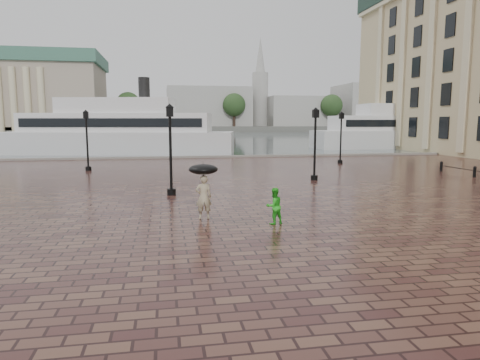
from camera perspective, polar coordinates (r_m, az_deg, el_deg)
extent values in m
plane|color=#331817|center=(13.68, 17.97, -8.13)|extent=(300.00, 300.00, 0.00)
plane|color=#4C575C|center=(103.84, -6.56, 5.72)|extent=(240.00, 240.00, 0.00)
cube|color=slate|center=(44.19, -1.79, 3.03)|extent=(80.00, 0.60, 0.30)
cube|color=#4C4C47|center=(171.72, -7.96, 6.83)|extent=(300.00, 60.00, 2.00)
cube|color=gray|center=(164.20, -27.69, 9.82)|extent=(55.00, 30.00, 22.00)
cube|color=#386652|center=(165.24, -27.96, 13.97)|extent=(57.00, 32.00, 4.00)
cube|color=#9D9B95|center=(162.49, -4.31, 9.65)|extent=(30.00, 22.00, 14.00)
cube|color=#9D9B95|center=(169.57, 7.70, 9.02)|extent=(25.00, 22.00, 11.00)
cube|color=#9D9B95|center=(183.29, 18.34, 9.38)|extent=(35.00, 22.00, 16.00)
cylinder|color=#9D9B95|center=(165.82, 2.70, 10.66)|extent=(6.00, 6.00, 20.00)
cone|color=#9D9B95|center=(167.11, 2.73, 15.46)|extent=(5.00, 5.00, 18.00)
cylinder|color=#2D2119|center=(157.01, -27.92, 7.02)|extent=(1.00, 1.00, 8.00)
sphere|color=#1E3819|center=(157.12, -28.05, 9.02)|extent=(8.00, 8.00, 8.00)
cylinder|color=#2D2119|center=(150.04, -14.62, 7.67)|extent=(1.00, 1.00, 8.00)
sphere|color=#1E3819|center=(150.16, -14.69, 9.77)|extent=(8.00, 8.00, 8.00)
cylinder|color=#2D2119|center=(151.54, -0.79, 7.92)|extent=(1.00, 1.00, 8.00)
sphere|color=#1E3819|center=(151.66, -0.79, 10.00)|extent=(8.00, 8.00, 8.00)
cylinder|color=#2D2119|center=(161.28, 12.06, 7.74)|extent=(1.00, 1.00, 8.00)
sphere|color=#1E3819|center=(161.38, 12.11, 9.69)|extent=(8.00, 8.00, 8.00)
cylinder|color=#2D2119|center=(177.89, 22.96, 7.29)|extent=(1.00, 1.00, 8.00)
sphere|color=#1E3819|center=(177.99, 23.06, 9.06)|extent=(8.00, 8.00, 8.00)
cylinder|color=black|center=(32.44, 28.79, 0.87)|extent=(0.20, 0.20, 0.60)
sphere|color=black|center=(32.40, 28.83, 1.44)|extent=(0.22, 0.22, 0.22)
cylinder|color=black|center=(35.21, 25.24, 1.57)|extent=(0.20, 0.20, 0.60)
sphere|color=black|center=(35.18, 25.27, 2.08)|extent=(0.22, 0.22, 0.22)
cylinder|color=black|center=(21.87, -9.13, -1.55)|extent=(0.44, 0.44, 0.30)
cylinder|color=black|center=(21.65, -9.23, 3.29)|extent=(0.14, 0.14, 4.00)
cube|color=black|center=(21.59, -9.36, 8.98)|extent=(0.35, 0.35, 0.50)
sphere|color=beige|center=(21.59, -9.36, 8.98)|extent=(0.28, 0.28, 0.28)
cylinder|color=black|center=(27.44, 9.86, 0.32)|extent=(0.44, 0.44, 0.30)
cylinder|color=black|center=(27.27, 9.95, 4.18)|extent=(0.14, 0.14, 4.00)
cube|color=black|center=(27.22, 10.06, 8.70)|extent=(0.35, 0.35, 0.50)
sphere|color=beige|center=(27.22, 10.06, 8.70)|extent=(0.28, 0.28, 0.28)
cylinder|color=black|center=(34.25, -19.56, 1.45)|extent=(0.44, 0.44, 0.30)
cylinder|color=black|center=(34.11, -19.70, 4.54)|extent=(0.14, 0.14, 4.00)
cube|color=black|center=(34.07, -19.87, 8.15)|extent=(0.35, 0.35, 0.50)
sphere|color=beige|center=(34.07, -19.87, 8.15)|extent=(0.28, 0.28, 0.28)
cylinder|color=black|center=(38.89, 13.20, 2.40)|extent=(0.44, 0.44, 0.30)
cylinder|color=black|center=(38.76, 13.28, 5.12)|extent=(0.14, 0.14, 4.00)
cube|color=black|center=(38.73, 13.38, 8.30)|extent=(0.35, 0.35, 0.50)
sphere|color=beige|center=(38.73, 13.38, 8.30)|extent=(0.28, 0.28, 0.28)
imported|color=tan|center=(16.23, -4.87, -2.27)|extent=(0.61, 0.40, 1.67)
imported|color=green|center=(15.40, 4.57, -3.48)|extent=(0.77, 0.68, 1.32)
cube|color=silver|center=(50.90, -15.89, 4.78)|extent=(26.84, 11.39, 2.51)
cube|color=silver|center=(50.84, -15.99, 7.37)|extent=(21.56, 9.52, 2.09)
cube|color=silver|center=(50.87, -16.07, 9.48)|extent=(13.25, 7.23, 1.67)
cylinder|color=black|center=(50.12, -12.66, 11.78)|extent=(1.25, 1.25, 2.51)
cube|color=black|center=(48.21, -16.98, 7.32)|extent=(19.46, 4.09, 0.94)
cube|color=black|center=(53.49, -15.09, 7.41)|extent=(19.46, 4.09, 0.94)
cube|color=silver|center=(64.46, 20.85, 5.11)|extent=(25.40, 6.32, 2.43)
cube|color=silver|center=(64.42, 20.95, 7.09)|extent=(20.32, 5.46, 2.03)
cube|color=silver|center=(64.44, 21.03, 8.71)|extent=(12.21, 4.78, 1.62)
cylinder|color=black|center=(66.09, 23.42, 10.14)|extent=(1.22, 1.22, 2.43)
cube|color=black|center=(62.11, 22.20, 7.02)|extent=(19.26, 0.28, 0.91)
cube|color=black|center=(66.75, 19.78, 7.15)|extent=(19.26, 0.28, 0.91)
cylinder|color=black|center=(16.14, -4.90, -0.22)|extent=(0.02, 0.02, 0.95)
ellipsoid|color=black|center=(16.08, -4.92, 1.43)|extent=(1.10, 1.10, 0.39)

